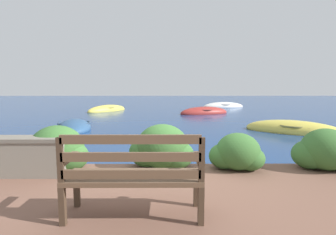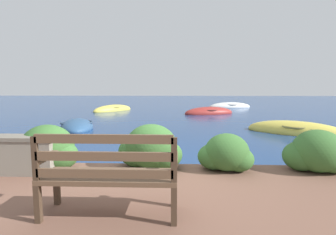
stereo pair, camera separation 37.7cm
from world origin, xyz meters
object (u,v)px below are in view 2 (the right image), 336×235
object	(u,v)px
rowboat_outer	(113,110)
rowboat_mid	(77,127)
park_bench	(109,173)
rowboat_far	(209,113)
rowboat_distant	(230,107)
rowboat_nearest	(296,131)

from	to	relation	value
rowboat_outer	rowboat_mid	bearing A→B (deg)	-142.06
rowboat_outer	park_bench	bearing A→B (deg)	-131.13
rowboat_far	rowboat_outer	distance (m)	6.31
rowboat_far	rowboat_distant	size ratio (longest dim) A/B	0.93
rowboat_outer	rowboat_distant	world-z (taller)	same
rowboat_distant	park_bench	bearing A→B (deg)	62.53
rowboat_nearest	rowboat_far	size ratio (longest dim) A/B	1.05
rowboat_mid	rowboat_distant	world-z (taller)	rowboat_distant
rowboat_distant	rowboat_far	bearing A→B (deg)	53.24
rowboat_far	rowboat_distant	world-z (taller)	rowboat_far
park_bench	rowboat_mid	distance (m)	7.90
rowboat_outer	rowboat_distant	bearing A→B (deg)	-34.54
park_bench	rowboat_distant	xyz separation A→B (m)	(4.70, 17.39, -0.64)
rowboat_nearest	rowboat_mid	bearing A→B (deg)	-151.70
rowboat_nearest	rowboat_mid	xyz separation A→B (m)	(-7.96, 0.80, -0.01)
park_bench	rowboat_outer	world-z (taller)	park_bench
rowboat_nearest	rowboat_distant	bearing A→B (deg)	124.52
rowboat_nearest	rowboat_mid	size ratio (longest dim) A/B	1.19
park_bench	rowboat_nearest	distance (m)	8.04
park_bench	rowboat_mid	size ratio (longest dim) A/B	0.52
rowboat_far	rowboat_nearest	bearing A→B (deg)	-89.97
rowboat_distant	rowboat_outer	bearing A→B (deg)	8.08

